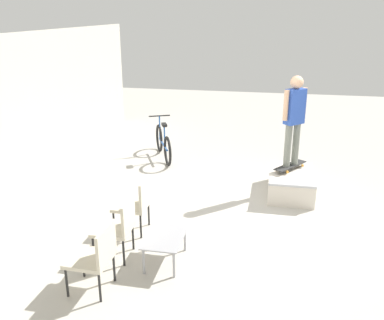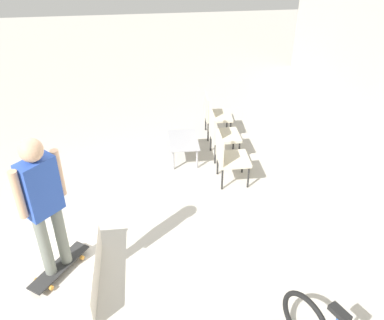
{
  "view_description": "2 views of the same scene",
  "coord_description": "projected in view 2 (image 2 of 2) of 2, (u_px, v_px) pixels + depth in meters",
  "views": [
    {
      "loc": [
        -6.77,
        -0.54,
        3.38
      ],
      "look_at": [
        -0.2,
        0.79,
        1.03
      ],
      "focal_mm": 40.0,
      "sensor_mm": 36.0,
      "label": 1
    },
    {
      "loc": [
        4.95,
        0.3,
        4.34
      ],
      "look_at": [
        -0.01,
        0.85,
        1.06
      ],
      "focal_mm": 40.0,
      "sensor_mm": 36.0,
      "label": 2
    }
  ],
  "objects": [
    {
      "name": "person_skater",
      "position": [
        43.0,
        198.0,
        4.47
      ],
      "size": [
        0.43,
        0.43,
        1.73
      ],
      "rotation": [
        0.0,
        0.0,
        -0.78
      ],
      "color": "gray",
      "rests_on": "skateboard_on_ramp"
    },
    {
      "name": "patio_chair_right",
      "position": [
        228.0,
        156.0,
        7.07
      ],
      "size": [
        0.53,
        0.53,
        0.9
      ],
      "rotation": [
        0.0,
        0.0,
        3.15
      ],
      "color": "black",
      "rests_on": "ground_plane"
    },
    {
      "name": "coffee_table",
      "position": [
        183.0,
        142.0,
        7.76
      ],
      "size": [
        0.79,
        0.52,
        0.4
      ],
      "color": "#9E9EA3",
      "rests_on": "ground_plane"
    },
    {
      "name": "patio_chair_left",
      "position": [
        214.0,
        112.0,
        8.39
      ],
      "size": [
        0.53,
        0.53,
        0.9
      ],
      "rotation": [
        0.0,
        0.0,
        3.11
      ],
      "color": "black",
      "rests_on": "ground_plane"
    },
    {
      "name": "skateboard_on_ramp",
      "position": [
        59.0,
        267.0,
        5.04
      ],
      "size": [
        0.81,
        0.64,
        0.07
      ],
      "rotation": [
        0.0,
        0.0,
        -0.61
      ],
      "color": "#2D2D2D",
      "rests_on": "skate_ramp_box"
    },
    {
      "name": "ground_plane",
      "position": [
        137.0,
        222.0,
        6.47
      ],
      "size": [
        24.0,
        24.0,
        0.0
      ],
      "primitive_type": "plane",
      "color": "#B7B2A8"
    },
    {
      "name": "patio_chair_center",
      "position": [
        220.0,
        132.0,
        7.73
      ],
      "size": [
        0.54,
        0.54,
        0.9
      ],
      "rotation": [
        0.0,
        0.0,
        3.17
      ],
      "color": "black",
      "rests_on": "ground_plane"
    },
    {
      "name": "skate_ramp_box",
      "position": [
        63.0,
        274.0,
        5.34
      ],
      "size": [
        1.38,
        0.84,
        0.46
      ],
      "color": "silver",
      "rests_on": "ground_plane"
    }
  ]
}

